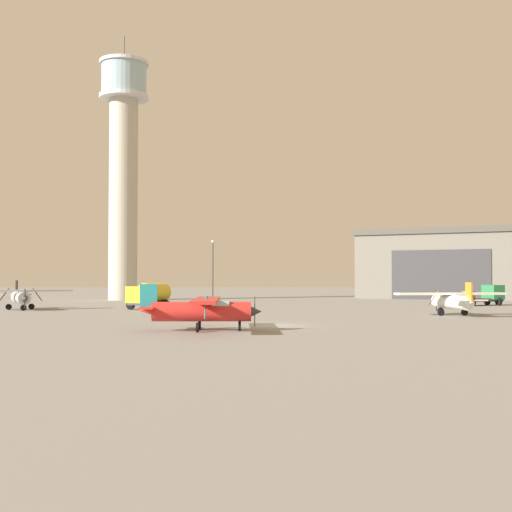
{
  "coord_description": "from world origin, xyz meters",
  "views": [
    {
      "loc": [
        -4.04,
        -48.21,
        3.41
      ],
      "look_at": [
        0.61,
        33.9,
        6.13
      ],
      "focal_mm": 47.02,
      "sensor_mm": 36.0,
      "label": 1
    }
  ],
  "objects_px": {
    "airplane_silver": "(20,296)",
    "airplane_white": "(452,300)",
    "control_tower": "(124,160)",
    "airplane_red": "(200,309)",
    "truck_fuel_tanker_yellow": "(150,294)",
    "light_post_east": "(213,265)",
    "truck_flatbed_green": "(485,295)"
  },
  "relations": [
    {
      "from": "airplane_silver",
      "to": "light_post_east",
      "type": "distance_m",
      "value": 30.77
    },
    {
      "from": "truck_flatbed_green",
      "to": "light_post_east",
      "type": "distance_m",
      "value": 37.23
    },
    {
      "from": "control_tower",
      "to": "truck_fuel_tanker_yellow",
      "type": "xyz_separation_m",
      "value": [
        7.23,
        -30.31,
        -20.29
      ]
    },
    {
      "from": "truck_fuel_tanker_yellow",
      "to": "light_post_east",
      "type": "height_order",
      "value": "light_post_east"
    },
    {
      "from": "control_tower",
      "to": "light_post_east",
      "type": "height_order",
      "value": "control_tower"
    },
    {
      "from": "truck_fuel_tanker_yellow",
      "to": "truck_flatbed_green",
      "type": "relative_size",
      "value": 0.96
    },
    {
      "from": "control_tower",
      "to": "airplane_white",
      "type": "bearing_deg",
      "value": -51.56
    },
    {
      "from": "control_tower",
      "to": "airplane_silver",
      "type": "xyz_separation_m",
      "value": [
        -6.51,
        -31.46,
        -20.42
      ]
    },
    {
      "from": "airplane_red",
      "to": "control_tower",
      "type": "bearing_deg",
      "value": 104.18
    },
    {
      "from": "control_tower",
      "to": "airplane_silver",
      "type": "distance_m",
      "value": 38.07
    },
    {
      "from": "control_tower",
      "to": "airplane_red",
      "type": "height_order",
      "value": "control_tower"
    },
    {
      "from": "truck_flatbed_green",
      "to": "light_post_east",
      "type": "bearing_deg",
      "value": 138.48
    },
    {
      "from": "control_tower",
      "to": "truck_flatbed_green",
      "type": "distance_m",
      "value": 57.33
    },
    {
      "from": "airplane_silver",
      "to": "light_post_east",
      "type": "xyz_separation_m",
      "value": [
        20.57,
        22.56,
        3.81
      ]
    },
    {
      "from": "light_post_east",
      "to": "truck_flatbed_green",
      "type": "bearing_deg",
      "value": -22.65
    },
    {
      "from": "truck_flatbed_green",
      "to": "light_post_east",
      "type": "xyz_separation_m",
      "value": [
        -34.16,
        14.25,
        4.05
      ]
    },
    {
      "from": "truck_flatbed_green",
      "to": "light_post_east",
      "type": "relative_size",
      "value": 0.74
    },
    {
      "from": "airplane_red",
      "to": "airplane_white",
      "type": "relative_size",
      "value": 0.99
    },
    {
      "from": "airplane_red",
      "to": "truck_fuel_tanker_yellow",
      "type": "distance_m",
      "value": 32.01
    },
    {
      "from": "airplane_red",
      "to": "truck_fuel_tanker_yellow",
      "type": "relative_size",
      "value": 1.61
    },
    {
      "from": "truck_flatbed_green",
      "to": "control_tower",
      "type": "bearing_deg",
      "value": 135.48
    },
    {
      "from": "control_tower",
      "to": "airplane_red",
      "type": "distance_m",
      "value": 66.4
    },
    {
      "from": "light_post_east",
      "to": "control_tower",
      "type": "bearing_deg",
      "value": 147.66
    },
    {
      "from": "airplane_white",
      "to": "truck_fuel_tanker_yellow",
      "type": "height_order",
      "value": "airplane_white"
    },
    {
      "from": "airplane_red",
      "to": "airplane_silver",
      "type": "bearing_deg",
      "value": 125.43
    },
    {
      "from": "airplane_silver",
      "to": "truck_flatbed_green",
      "type": "height_order",
      "value": "airplane_silver"
    },
    {
      "from": "airplane_white",
      "to": "truck_fuel_tanker_yellow",
      "type": "bearing_deg",
      "value": 57.33
    },
    {
      "from": "airplane_white",
      "to": "truck_fuel_tanker_yellow",
      "type": "distance_m",
      "value": 32.55
    },
    {
      "from": "truck_fuel_tanker_yellow",
      "to": "airplane_red",
      "type": "bearing_deg",
      "value": 37.69
    },
    {
      "from": "truck_flatbed_green",
      "to": "light_post_east",
      "type": "height_order",
      "value": "light_post_east"
    },
    {
      "from": "airplane_silver",
      "to": "airplane_white",
      "type": "bearing_deg",
      "value": 48.71
    },
    {
      "from": "airplane_silver",
      "to": "airplane_white",
      "type": "distance_m",
      "value": 44.8
    }
  ]
}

